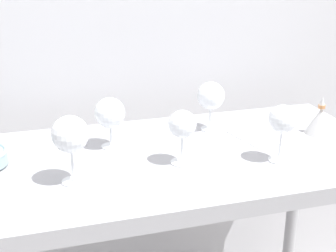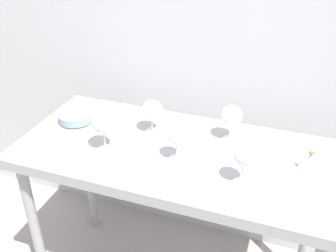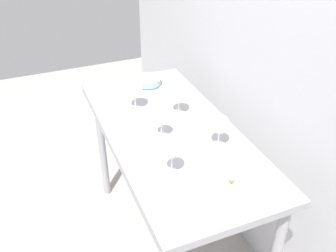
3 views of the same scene
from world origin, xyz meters
name	(u,v)px [view 3 (image 3 of 3)]	position (x,y,z in m)	size (l,w,h in m)	color
ground_plane	(172,244)	(0.00, 0.00, 0.00)	(6.00, 6.00, 0.00)	#9A9590
back_wall	(262,44)	(0.00, 0.49, 1.30)	(3.80, 0.04, 2.60)	#B9B9BE
steel_counter	(171,147)	(0.00, -0.01, 0.79)	(1.40, 0.65, 0.90)	#9A9A9F
wine_glass_far_right	(220,125)	(0.21, 0.16, 1.02)	(0.09, 0.09, 0.17)	white
wine_glass_near_right	(172,150)	(0.31, -0.14, 1.03)	(0.08, 0.08, 0.17)	white
wine_glass_near_left	(134,87)	(-0.29, -0.11, 1.04)	(0.10, 0.10, 0.19)	white
wine_glass_far_left	(179,95)	(-0.15, 0.10, 1.01)	(0.10, 0.10, 0.16)	white
wine_glass_near_center	(161,117)	(0.03, -0.07, 1.02)	(0.08, 0.08, 0.16)	white
tasting_sheet_upper	(178,96)	(-0.33, 0.18, 0.90)	(0.14, 0.20, 0.00)	white
tasting_sheet_lower	(220,166)	(0.36, 0.08, 0.90)	(0.19, 0.22, 0.00)	white
tasting_bowl	(148,81)	(-0.54, 0.06, 0.93)	(0.17, 0.17, 0.05)	beige
decanter_funnel	(231,189)	(0.55, 0.02, 0.95)	(0.10, 0.10, 0.13)	#BBBBBB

